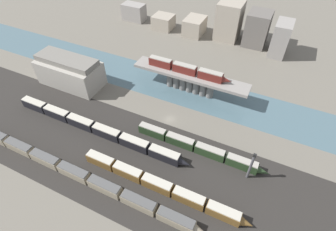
{
  "coord_description": "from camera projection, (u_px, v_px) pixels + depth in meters",
  "views": [
    {
      "loc": [
        31.86,
        -68.08,
        75.21
      ],
      "look_at": [
        0.0,
        -1.63,
        3.66
      ],
      "focal_mm": 28.0,
      "sensor_mm": 36.0,
      "label": 1
    }
  ],
  "objects": [
    {
      "name": "ground_plane",
      "position": [
        170.0,
        119.0,
        106.31
      ],
      "size": [
        400.0,
        400.0,
        0.0
      ],
      "primitive_type": "plane",
      "color": "#666056"
    },
    {
      "name": "railbed_yard",
      "position": [
        140.0,
        164.0,
        90.78
      ],
      "size": [
        280.0,
        42.0,
        0.01
      ],
      "primitive_type": "cube",
      "color": "#282623",
      "rests_on": "ground"
    },
    {
      "name": "river_water",
      "position": [
        189.0,
        91.0,
        119.74
      ],
      "size": [
        320.0,
        22.48,
        0.01
      ],
      "primitive_type": "cube",
      "color": "#47606B",
      "rests_on": "ground"
    },
    {
      "name": "bridge",
      "position": [
        190.0,
        79.0,
        115.39
      ],
      "size": [
        51.98,
        8.22,
        9.15
      ],
      "color": "gray",
      "rests_on": "ground"
    },
    {
      "name": "train_on_bridge",
      "position": [
        187.0,
        69.0,
        112.48
      ],
      "size": [
        37.56,
        2.93,
        3.95
      ],
      "color": "#5B1E19",
      "rests_on": "bridge"
    },
    {
      "name": "train_yard_near",
      "position": [
        78.0,
        174.0,
        85.64
      ],
      "size": [
        89.2,
        3.1,
        3.71
      ],
      "color": "gray",
      "rests_on": "ground"
    },
    {
      "name": "train_yard_mid",
      "position": [
        161.0,
        186.0,
        82.37
      ],
      "size": [
        57.08,
        3.11,
        3.87
      ],
      "color": "brown",
      "rests_on": "ground"
    },
    {
      "name": "train_yard_far",
      "position": [
        97.0,
        129.0,
        99.92
      ],
      "size": [
        75.94,
        3.19,
        4.08
      ],
      "color": "black",
      "rests_on": "ground"
    },
    {
      "name": "train_yard_outer",
      "position": [
        198.0,
        147.0,
        93.47
      ],
      "size": [
        48.75,
        2.8,
        3.87
      ],
      "color": "#23381E",
      "rests_on": "ground"
    },
    {
      "name": "warehouse_building",
      "position": [
        70.0,
        71.0,
        119.27
      ],
      "size": [
        29.26,
        14.01,
        13.86
      ],
      "color": "#9E998E",
      "rests_on": "ground"
    },
    {
      "name": "signal_tower",
      "position": [
        251.0,
        166.0,
        82.68
      ],
      "size": [
        1.0,
        0.81,
        12.21
      ],
      "color": "#4C4C51",
      "rests_on": "ground"
    },
    {
      "name": "city_block_far_left",
      "position": [
        134.0,
        12.0,
        169.83
      ],
      "size": [
        14.24,
        8.41,
        10.23
      ],
      "primitive_type": "cube",
      "color": "gray",
      "rests_on": "ground"
    },
    {
      "name": "city_block_left",
      "position": [
        163.0,
        22.0,
        161.99
      ],
      "size": [
        12.01,
        10.92,
        8.03
      ],
      "primitive_type": "cube",
      "color": "gray",
      "rests_on": "ground"
    },
    {
      "name": "city_block_center",
      "position": [
        194.0,
        26.0,
        155.84
      ],
      "size": [
        10.91,
        14.14,
        9.72
      ],
      "primitive_type": "cube",
      "color": "gray",
      "rests_on": "ground"
    },
    {
      "name": "city_block_right",
      "position": [
        229.0,
        21.0,
        148.6
      ],
      "size": [
        13.2,
        14.36,
        20.84
      ],
      "primitive_type": "cube",
      "color": "gray",
      "rests_on": "ground"
    },
    {
      "name": "city_block_far_right",
      "position": [
        257.0,
        29.0,
        144.26
      ],
      "size": [
        12.09,
        14.11,
        18.22
      ],
      "primitive_type": "cube",
      "color": "#605B56",
      "rests_on": "ground"
    },
    {
      "name": "city_block_tall",
      "position": [
        281.0,
        39.0,
        136.94
      ],
      "size": [
        8.25,
        14.23,
        17.49
      ],
      "primitive_type": "cube",
      "color": "gray",
      "rests_on": "ground"
    }
  ]
}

